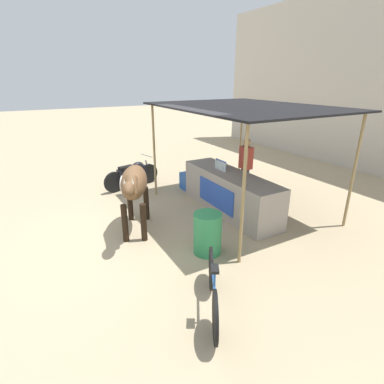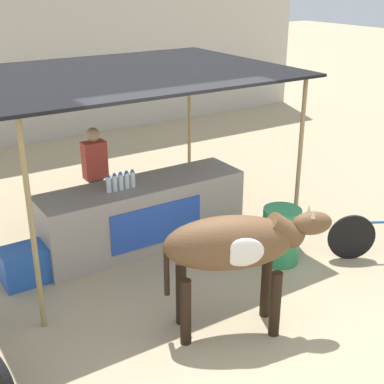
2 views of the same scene
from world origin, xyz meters
name	(u,v)px [view 1 (image 1 of 2)]	position (x,y,z in m)	size (l,w,h in m)	color
ground_plane	(145,231)	(0.00, 0.00, 0.00)	(60.00, 60.00, 0.00)	tan
stall_counter	(230,192)	(0.00, 2.20, 0.48)	(3.00, 0.82, 0.96)	#9E9389
stall_awning	(245,110)	(0.00, 2.50, 2.39)	(4.20, 3.20, 2.48)	black
water_bottle_row	(221,165)	(-0.35, 2.15, 1.07)	(0.43, 0.07, 0.25)	silver
vendor_behind_counter	(245,169)	(-0.39, 2.95, 0.85)	(0.34, 0.22, 1.65)	#383842
cooler_box	(191,182)	(-1.77, 2.10, 0.24)	(0.60, 0.44, 0.48)	blue
water_barrel	(207,233)	(1.34, 0.74, 0.39)	(0.52, 0.52, 0.79)	#2D8C51
cow	(134,185)	(-0.12, -0.13, 1.03)	(1.81, 1.08, 1.44)	brown
motorcycle_parked	(133,173)	(-2.78, 0.70, 0.43)	(0.67, 1.76, 0.90)	black
bicycle_leaning	(213,289)	(2.65, 0.01, 0.35)	(1.46, 0.85, 0.85)	black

